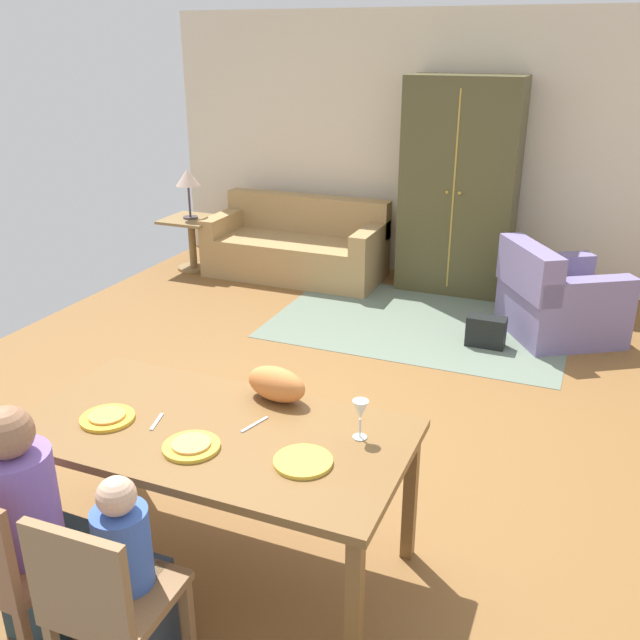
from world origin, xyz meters
TOP-DOWN VIEW (x-y plane):
  - ground_plane at (0.00, 0.41)m, footprint 6.43×6.02m
  - back_wall at (0.00, 3.47)m, footprint 6.43×0.10m
  - dining_table at (-0.05, -1.43)m, footprint 1.79×0.92m
  - plate_near_man at (-0.55, -1.55)m, footprint 0.25×0.25m
  - pizza_near_man at (-0.55, -1.55)m, footprint 0.17×0.17m
  - plate_near_child at (-0.05, -1.61)m, footprint 0.25×0.25m
  - pizza_near_child at (-0.05, -1.61)m, footprint 0.17×0.17m
  - plate_near_woman at (0.44, -1.53)m, footprint 0.25×0.25m
  - wine_glass at (0.59, -1.25)m, footprint 0.07×0.07m
  - fork at (-0.32, -1.48)m, footprint 0.05×0.15m
  - knife at (0.11, -1.33)m, footprint 0.06×0.17m
  - dining_chair_man at (-0.55, -2.25)m, footprint 0.43×0.43m
  - person_man at (-0.54, -2.08)m, footprint 0.30×0.40m
  - dining_chair_child at (-0.05, -2.25)m, footprint 0.43×0.43m
  - person_child at (-0.05, -2.08)m, footprint 0.22×0.29m
  - cat at (0.10, -1.07)m, footprint 0.34×0.21m
  - area_rug at (0.04, 2.01)m, footprint 2.60×1.80m
  - couch at (-1.57, 2.87)m, footprint 1.88×0.86m
  - armchair at (1.19, 2.18)m, footprint 1.18×1.18m
  - armoire at (0.10, 3.08)m, footprint 1.10×0.59m
  - side_table at (-2.73, 2.61)m, footprint 0.56×0.56m
  - table_lamp at (-2.73, 2.61)m, footprint 0.26×0.26m
  - handbag at (0.68, 1.71)m, footprint 0.32×0.16m

SIDE VIEW (x-z plane):
  - ground_plane at x=0.00m, z-range -0.02..0.00m
  - area_rug at x=0.04m, z-range 0.00..0.01m
  - handbag at x=0.68m, z-range 0.00..0.26m
  - couch at x=-1.57m, z-range -0.11..0.71m
  - armchair at x=1.19m, z-range -0.09..0.73m
  - side_table at x=-2.73m, z-range 0.09..0.67m
  - person_child at x=-0.05m, z-range -0.03..0.89m
  - dining_chair_man at x=-0.55m, z-range 0.06..0.93m
  - dining_chair_child at x=-0.05m, z-range 0.06..0.93m
  - person_man at x=-0.54m, z-range -0.04..1.07m
  - dining_table at x=-0.05m, z-range 0.31..1.07m
  - fork at x=-0.32m, z-range 0.76..0.77m
  - knife at x=0.11m, z-range 0.76..0.77m
  - plate_near_man at x=-0.55m, z-range 0.76..0.78m
  - plate_near_child at x=-0.05m, z-range 0.76..0.78m
  - plate_near_woman at x=0.44m, z-range 0.76..0.78m
  - pizza_near_man at x=-0.55m, z-range 0.78..0.79m
  - pizza_near_child at x=-0.05m, z-range 0.78..0.79m
  - cat at x=0.10m, z-range 0.76..0.93m
  - wine_glass at x=0.59m, z-range 0.80..0.99m
  - table_lamp at x=-2.73m, z-range 0.74..1.28m
  - armoire at x=0.10m, z-range 0.00..2.10m
  - back_wall at x=0.00m, z-range 0.00..2.70m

